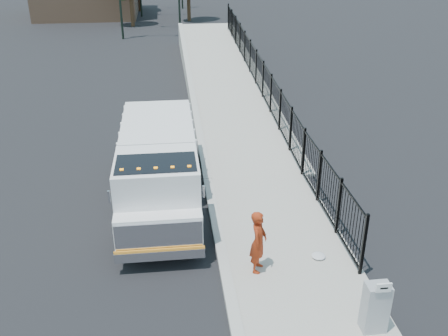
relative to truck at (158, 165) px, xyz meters
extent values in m
plane|color=black|center=(1.72, -2.53, -1.48)|extent=(120.00, 120.00, 0.00)
cube|color=#9E998E|center=(3.65, -4.53, -1.42)|extent=(3.55, 12.00, 0.12)
cube|color=#ADAAA3|center=(1.72, -4.53, -1.40)|extent=(0.30, 12.00, 0.16)
cube|color=#9E998E|center=(3.85, 13.47, -1.48)|extent=(3.95, 24.06, 3.19)
cube|color=black|center=(5.27, 9.47, -0.58)|extent=(0.10, 28.00, 1.80)
cube|color=black|center=(0.00, 0.39, -0.92)|extent=(1.03, 6.87, 0.22)
cube|color=white|center=(-0.01, -1.94, 0.09)|extent=(2.38, 2.23, 2.02)
cube|color=white|center=(-0.01, -3.20, -0.42)|extent=(2.37, 0.71, 1.01)
cube|color=silver|center=(-0.01, -3.57, -0.42)|extent=(2.32, 0.09, 0.86)
cube|color=silver|center=(-0.01, -3.65, -0.92)|extent=(2.42, 0.19, 0.28)
cube|color=orange|center=(-0.01, -3.65, -0.77)|extent=(2.42, 0.06, 0.06)
cube|color=black|center=(-0.01, -2.19, 0.69)|extent=(2.22, 1.32, 0.86)
cube|color=white|center=(0.00, 1.70, 0.09)|extent=(2.43, 4.25, 1.72)
cube|color=silver|center=(-1.27, -2.94, 0.54)|extent=(0.06, 0.06, 0.35)
cube|color=silver|center=(1.25, -2.95, 0.54)|extent=(0.06, 0.06, 0.35)
cube|color=orange|center=(-0.92, -2.54, 1.12)|extent=(0.10, 0.08, 0.06)
cube|color=orange|center=(-0.46, -2.54, 1.12)|extent=(0.10, 0.08, 0.06)
cube|color=orange|center=(-0.01, -2.54, 1.12)|extent=(0.10, 0.08, 0.06)
cube|color=orange|center=(0.45, -2.54, 1.12)|extent=(0.10, 0.08, 0.06)
cube|color=orange|center=(0.90, -2.54, 1.12)|extent=(0.10, 0.08, 0.06)
cylinder|color=black|center=(-1.07, -2.64, -0.97)|extent=(0.33, 1.01, 1.01)
cylinder|color=black|center=(1.05, -2.65, -0.97)|extent=(0.33, 1.01, 1.01)
cylinder|color=black|center=(-1.05, 2.31, -0.97)|extent=(0.33, 1.01, 1.01)
cylinder|color=black|center=(1.07, 2.30, -0.97)|extent=(0.33, 1.01, 1.01)
cylinder|color=black|center=(-1.05, 3.42, -0.97)|extent=(0.33, 1.01, 1.01)
cylinder|color=black|center=(1.07, 3.41, -0.97)|extent=(0.33, 1.01, 1.01)
imported|color=maroon|center=(2.59, -4.02, -0.47)|extent=(0.64, 0.76, 1.78)
cube|color=gray|center=(4.82, -6.52, -0.73)|extent=(0.55, 0.40, 1.25)
cube|color=white|center=(4.82, -6.74, 0.00)|extent=(0.35, 0.04, 0.22)
ellipsoid|color=silver|center=(4.39, -3.70, -1.31)|extent=(0.40, 0.40, 0.10)
cylinder|color=#382314|center=(-2.43, 34.06, 0.12)|extent=(0.36, 0.36, 3.20)
cylinder|color=#382314|center=(3.00, 36.48, 0.12)|extent=(0.36, 0.36, 3.20)
camera|label=1|loc=(0.40, -14.79, 7.00)|focal=40.00mm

